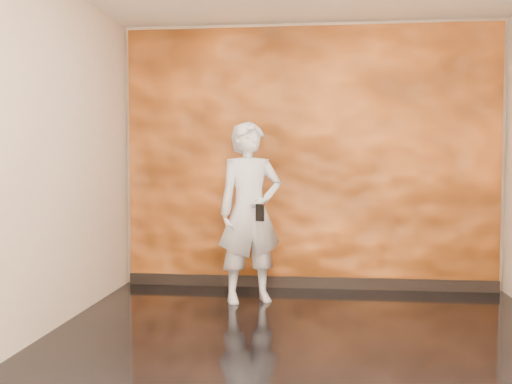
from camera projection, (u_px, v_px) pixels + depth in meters
name	position (u px, v px, depth m)	size (l,w,h in m)	color
room	(305.00, 153.00, 4.07)	(4.02, 4.02, 2.81)	black
feature_wall	(309.00, 158.00, 6.02)	(3.90, 0.06, 2.75)	orange
baseboard	(309.00, 282.00, 6.05)	(3.90, 0.04, 0.12)	black
man	(250.00, 212.00, 5.43)	(0.63, 0.41, 1.72)	#9DA2AD
phone	(260.00, 213.00, 5.18)	(0.08, 0.02, 0.16)	black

